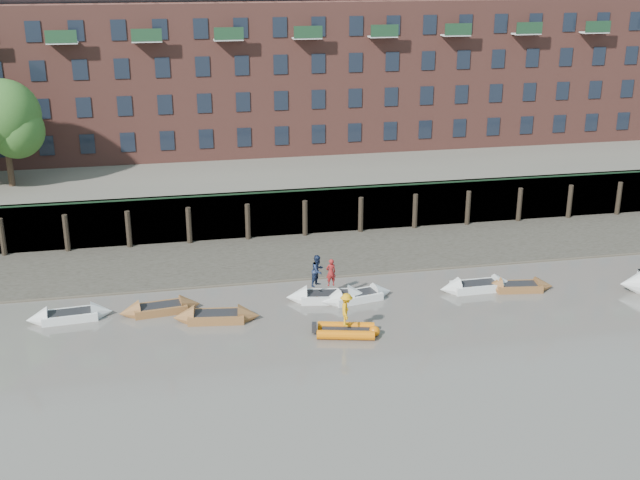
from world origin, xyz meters
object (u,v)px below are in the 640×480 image
object	(u,v)px
rowboat_3	(328,297)
rowboat_6	(518,287)
rowboat_0	(70,316)
rowboat_5	(477,286)
rowboat_2	(216,317)
person_rib_crew	(346,310)
person_rower_b	(318,271)
rowboat_1	(160,309)
person_rower_a	(331,272)
rowboat_4	(357,296)
rib_tender	(349,331)

from	to	relation	value
rowboat_3	rowboat_6	size ratio (longest dim) A/B	1.14
rowboat_0	rowboat_5	distance (m)	23.14
rowboat_2	rowboat_6	distance (m)	17.76
person_rib_crew	rowboat_5	bearing A→B (deg)	-50.00
rowboat_2	person_rower_b	size ratio (longest dim) A/B	2.62
rowboat_0	person_rib_crew	xyz separation A→B (m)	(14.25, -4.73, 1.18)
rowboat_6	person_rib_crew	world-z (taller)	person_rib_crew
rowboat_1	person_rib_crew	world-z (taller)	person_rib_crew
rowboat_0	person_rower_a	world-z (taller)	person_rower_a
rowboat_6	person_rower_a	bearing A→B (deg)	-175.78
rowboat_3	rowboat_4	size ratio (longest dim) A/B	1.08
rowboat_3	person_rower_b	world-z (taller)	person_rower_b
person_rower_b	rowboat_4	bearing A→B (deg)	-53.88
person_rib_crew	rowboat_3	bearing A→B (deg)	15.54
rowboat_3	rowboat_4	world-z (taller)	rowboat_3
rib_tender	person_rower_a	world-z (taller)	person_rower_a
rib_tender	person_rower_a	xyz separation A→B (m)	(0.03, 4.50, 1.48)
rowboat_3	rowboat_5	xyz separation A→B (m)	(8.93, -0.25, -0.01)
rowboat_0	rowboat_1	distance (m)	4.81
rowboat_1	rowboat_6	size ratio (longest dim) A/B	1.07
rowboat_6	rowboat_0	bearing A→B (deg)	-174.33
rowboat_0	rowboat_2	xyz separation A→B (m)	(7.77, -1.72, 0.01)
rowboat_5	person_rib_crew	distance (m)	9.88
rowboat_3	rowboat_6	distance (m)	11.34
rowboat_2	rib_tender	world-z (taller)	rowboat_2
rowboat_0	person_rower_a	xyz separation A→B (m)	(14.38, -0.31, 1.49)
rowboat_5	rowboat_6	bearing A→B (deg)	-12.68
rowboat_4	person_rower_a	bearing A→B (deg)	159.43
rowboat_3	rowboat_4	bearing A→B (deg)	1.01
rowboat_3	rowboat_5	world-z (taller)	rowboat_3
rowboat_0	rowboat_3	xyz separation A→B (m)	(14.20, -0.31, 0.01)
rowboat_2	person_rib_crew	world-z (taller)	person_rib_crew
rowboat_2	rowboat_3	bearing A→B (deg)	20.11
rowboat_4	person_rower_b	bearing A→B (deg)	159.08
rowboat_5	person_rib_crew	world-z (taller)	person_rib_crew
rowboat_6	rib_tender	world-z (taller)	rowboat_6
rowboat_5	rib_tender	bearing A→B (deg)	-154.97
rowboat_6	person_rower_b	world-z (taller)	person_rower_b
rowboat_1	rowboat_6	distance (m)	20.73
rib_tender	person_rower_a	bearing A→B (deg)	103.67
rib_tender	person_rib_crew	size ratio (longest dim) A/B	1.89
rowboat_2	person_rib_crew	size ratio (longest dim) A/B	2.71
person_rib_crew	person_rower_b	bearing A→B (deg)	22.29
rowboat_5	rowboat_3	bearing A→B (deg)	177.56
rowboat_6	rowboat_4	bearing A→B (deg)	-174.94
rowboat_0	rib_tender	xyz separation A→B (m)	(14.35, -4.82, 0.01)
person_rib_crew	rowboat_0	bearing A→B (deg)	86.50
rowboat_2	rib_tender	distance (m)	7.27
rowboat_3	rowboat_0	bearing A→B (deg)	-171.93
rowboat_2	rowboat_4	distance (m)	8.17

